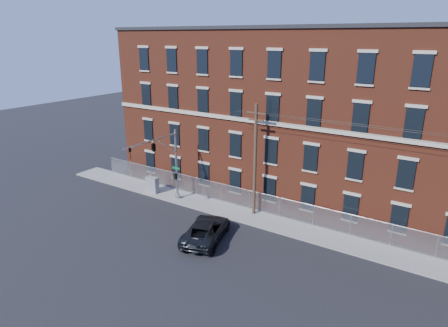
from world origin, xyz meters
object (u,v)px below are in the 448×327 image
object	(u,v)px
traffic_signal_mast	(159,153)
utility_pole_near	(255,158)
utility_cabinet	(152,185)
pickup_truck	(206,230)

from	to	relation	value
traffic_signal_mast	utility_pole_near	size ratio (longest dim) A/B	0.70
utility_pole_near	utility_cabinet	size ratio (longest dim) A/B	6.16
utility_pole_near	pickup_truck	size ratio (longest dim) A/B	1.69
utility_pole_near	utility_cabinet	distance (m)	12.08
utility_pole_near	utility_cabinet	xyz separation A→B (m)	(-11.17, -1.30, -4.41)
utility_pole_near	utility_cabinet	world-z (taller)	utility_pole_near
traffic_signal_mast	pickup_truck	bearing A→B (deg)	-20.42
pickup_truck	utility_cabinet	world-z (taller)	utility_cabinet
pickup_truck	utility_cabinet	distance (m)	11.25
traffic_signal_mast	pickup_truck	world-z (taller)	traffic_signal_mast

